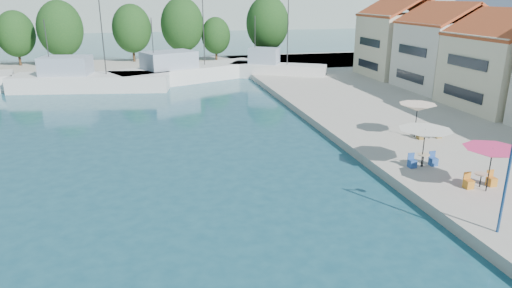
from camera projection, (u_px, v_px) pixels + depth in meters
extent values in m
cube|color=#ACA89B|center=(507.00, 121.00, 38.01)|extent=(32.00, 92.00, 0.60)
cube|color=#ACA89B|center=(140.00, 68.00, 65.66)|extent=(90.00, 16.00, 0.60)
cube|color=gray|center=(68.00, 3.00, 144.47)|extent=(180.00, 40.00, 16.00)
cube|color=gray|center=(266.00, 7.00, 178.93)|extent=(140.00, 40.00, 12.00)
cube|color=beige|center=(508.00, 72.00, 40.12)|extent=(8.60, 8.50, 6.50)
cube|color=silver|center=(446.00, 56.00, 48.37)|extent=(8.00, 8.50, 7.00)
pyramid|color=#A74F25|center=(452.00, 4.00, 46.73)|extent=(8.40, 8.80, 1.80)
cube|color=beige|center=(401.00, 45.00, 56.62)|extent=(8.60, 8.50, 7.50)
cube|color=silver|center=(92.00, 84.00, 51.58)|extent=(17.80, 7.30, 2.20)
cube|color=#8E9DAF|center=(66.00, 66.00, 50.76)|extent=(5.69, 4.27, 2.00)
cylinder|color=#2D2D2D|center=(103.00, 38.00, 50.10)|extent=(0.12, 0.12, 8.00)
cylinder|color=#2D2D2D|center=(47.00, 47.00, 50.03)|extent=(0.10, 0.10, 6.00)
cube|color=silver|center=(191.00, 75.00, 57.66)|extent=(20.36, 12.96, 2.20)
cube|color=#8E9DAF|center=(169.00, 60.00, 55.27)|extent=(7.11, 6.11, 2.00)
cylinder|color=#2D2D2D|center=(204.00, 33.00, 57.24)|extent=(0.12, 0.12, 8.00)
cylinder|color=#2D2D2D|center=(153.00, 44.00, 53.49)|extent=(0.10, 0.10, 6.00)
cube|color=silver|center=(278.00, 73.00, 59.19)|extent=(12.30, 8.78, 2.20)
cube|color=#8E9DAF|center=(264.00, 56.00, 59.02)|extent=(4.42, 3.94, 2.00)
cylinder|color=#2D2D2D|center=(288.00, 32.00, 57.29)|extent=(0.12, 0.12, 8.00)
cylinder|color=#2D2D2D|center=(255.00, 40.00, 58.71)|extent=(0.10, 0.10, 6.00)
cylinder|color=#3F2B19|center=(19.00, 53.00, 65.33)|extent=(0.36, 0.36, 3.43)
ellipsoid|color=#123B16|center=(16.00, 34.00, 64.48)|extent=(5.21, 5.21, 6.52)
cylinder|color=#3F2B19|center=(63.00, 52.00, 63.95)|extent=(0.36, 0.36, 4.05)
ellipsoid|color=#123B16|center=(60.00, 29.00, 62.94)|extent=(6.15, 6.15, 7.69)
cylinder|color=#3F2B19|center=(133.00, 49.00, 69.15)|extent=(0.36, 0.36, 3.78)
ellipsoid|color=#123B16|center=(132.00, 29.00, 68.21)|extent=(5.75, 5.75, 7.18)
cylinder|color=#3F2B19|center=(183.00, 47.00, 69.47)|extent=(0.36, 0.36, 4.21)
ellipsoid|color=#123B16|center=(182.00, 25.00, 68.43)|extent=(6.39, 6.39, 7.99)
cylinder|color=#3F2B19|center=(216.00, 51.00, 70.39)|extent=(0.36, 0.36, 2.92)
ellipsoid|color=#123B16|center=(216.00, 36.00, 69.67)|extent=(4.43, 4.43, 5.54)
cylinder|color=#3F2B19|center=(267.00, 46.00, 70.71)|extent=(0.36, 0.36, 4.29)
ellipsoid|color=#123B16|center=(267.00, 23.00, 69.65)|extent=(6.52, 6.52, 8.16)
cylinder|color=black|center=(489.00, 170.00, 23.23)|extent=(0.06, 0.06, 2.34)
cone|color=#E02F6C|center=(492.00, 153.00, 22.95)|extent=(2.92, 2.92, 0.50)
cylinder|color=black|center=(423.00, 148.00, 26.62)|extent=(0.06, 0.06, 2.29)
cone|color=silver|center=(425.00, 134.00, 26.34)|extent=(3.10, 3.10, 0.50)
cylinder|color=black|center=(416.00, 121.00, 32.24)|extent=(0.06, 0.06, 2.42)
cone|color=beige|center=(417.00, 107.00, 31.94)|extent=(2.61, 2.61, 0.50)
cylinder|color=black|center=(480.00, 180.00, 23.99)|extent=(0.06, 0.06, 0.74)
cylinder|color=#BFAC8C|center=(482.00, 174.00, 23.87)|extent=(0.70, 0.70, 0.04)
cube|color=#C07822|center=(491.00, 182.00, 24.18)|extent=(0.42, 0.42, 0.46)
cube|color=#C07822|center=(468.00, 184.00, 23.88)|extent=(0.42, 0.42, 0.46)
cylinder|color=black|center=(423.00, 160.00, 26.90)|extent=(0.06, 0.06, 0.74)
cylinder|color=#BFAC8C|center=(424.00, 155.00, 26.78)|extent=(0.70, 0.70, 0.04)
cube|color=#264E99|center=(433.00, 162.00, 27.09)|extent=(0.42, 0.42, 0.46)
cube|color=#264E99|center=(412.00, 164.00, 26.79)|extent=(0.42, 0.42, 0.46)
cylinder|color=black|center=(430.00, 133.00, 32.16)|extent=(0.06, 0.06, 0.74)
cylinder|color=#BFAC8C|center=(430.00, 128.00, 32.05)|extent=(0.70, 0.70, 0.04)
cube|color=brown|center=(438.00, 135.00, 32.36)|extent=(0.42, 0.42, 0.46)
cube|color=brown|center=(420.00, 136.00, 32.05)|extent=(0.42, 0.42, 0.46)
cylinder|color=navy|center=(507.00, 178.00, 18.74)|extent=(0.12, 0.12, 5.00)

